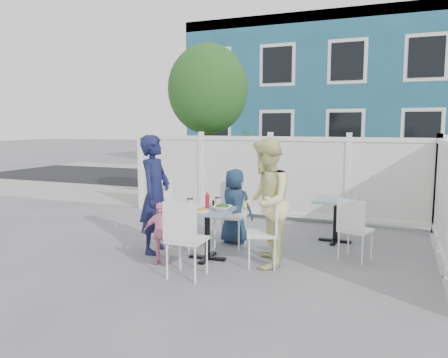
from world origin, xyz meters
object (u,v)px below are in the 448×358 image
at_px(utility_cabinet, 188,171).
at_px(spare_table, 336,209).
at_px(boy, 235,206).
at_px(main_table, 207,221).
at_px(woman, 266,203).
at_px(chair_right, 268,228).
at_px(chair_near, 184,234).
at_px(man, 155,194).
at_px(toddler, 160,233).
at_px(chair_left, 165,211).
at_px(chair_back, 232,209).

relative_size(utility_cabinet, spare_table, 2.03).
height_order(spare_table, boy, boy).
xyz_separation_m(main_table, woman, (0.80, 0.04, 0.29)).
distance_m(spare_table, boy, 1.58).
bearing_deg(main_table, utility_cabinet, 119.61).
distance_m(utility_cabinet, chair_right, 5.48).
bearing_deg(boy, chair_near, 90.61).
xyz_separation_m(man, boy, (0.89, 0.86, -0.26)).
bearing_deg(toddler, boy, 56.11).
bearing_deg(spare_table, boy, -156.24).
relative_size(woman, boy, 1.43).
relative_size(utility_cabinet, chair_right, 1.57).
xyz_separation_m(spare_table, woman, (-0.69, -1.52, 0.31)).
bearing_deg(woman, chair_near, -55.72).
relative_size(chair_right, man, 0.52).
xyz_separation_m(main_table, chair_left, (-0.71, 0.11, 0.05)).
relative_size(utility_cabinet, chair_near, 1.46).
bearing_deg(toddler, spare_table, 33.42).
relative_size(main_table, boy, 0.60).
xyz_separation_m(chair_right, man, (-1.67, 0.02, 0.33)).
bearing_deg(main_table, spare_table, 46.22).
bearing_deg(woman, spare_table, 141.80).
relative_size(chair_left, boy, 0.88).
bearing_deg(chair_left, chair_near, 59.93).
height_order(man, toddler, man).
distance_m(chair_right, chair_back, 1.10).
bearing_deg(spare_table, utility_cabinet, 144.60).
bearing_deg(chair_back, boy, -95.97).
height_order(spare_table, woman, woman).
xyz_separation_m(boy, toddler, (-0.56, -1.29, -0.17)).
relative_size(man, toddler, 2.06).
bearing_deg(spare_table, woman, -114.49).
bearing_deg(main_table, chair_right, 2.79).
distance_m(chair_back, boy, 0.12).
distance_m(spare_table, chair_right, 1.65).
bearing_deg(main_table, chair_back, 86.74).
relative_size(chair_near, man, 0.56).
bearing_deg(chair_left, chair_back, 152.68).
bearing_deg(chair_near, chair_left, 129.33).
distance_m(utility_cabinet, boy, 4.30).
height_order(main_table, chair_near, chair_near).
bearing_deg(chair_left, toddler, 42.06).
distance_m(spare_table, chair_near, 2.75).
bearing_deg(chair_back, woman, 130.44).
height_order(spare_table, chair_near, chair_near).
height_order(utility_cabinet, spare_table, utility_cabinet).
xyz_separation_m(chair_back, woman, (0.75, -0.77, 0.27)).
xyz_separation_m(chair_near, man, (-0.89, 0.85, 0.29)).
relative_size(main_table, chair_right, 0.80).
distance_m(utility_cabinet, toddler, 5.16).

